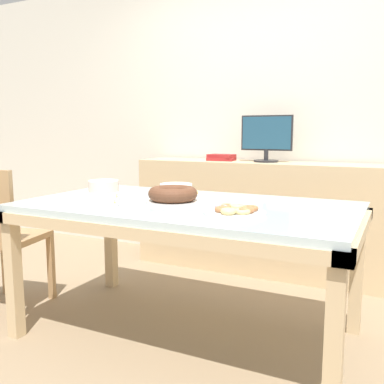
{
  "coord_description": "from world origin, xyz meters",
  "views": [
    {
      "loc": [
        1.06,
        -2.09,
        1.17
      ],
      "look_at": [
        0.02,
        0.03,
        0.83
      ],
      "focal_mm": 40.0,
      "sensor_mm": 36.0,
      "label": 1
    }
  ],
  "objects": [
    {
      "name": "ground_plane",
      "position": [
        0.0,
        0.0,
        0.0
      ],
      "size": [
        12.0,
        12.0,
        0.0
      ],
      "primitive_type": "plane",
      "color": "#997F60"
    },
    {
      "name": "wall_back",
      "position": [
        0.0,
        1.61,
        1.3
      ],
      "size": [
        8.0,
        0.1,
        2.6
      ],
      "primitive_type": "cube",
      "color": "silver",
      "rests_on": "ground"
    },
    {
      "name": "dining_table",
      "position": [
        0.0,
        0.0,
        0.69
      ],
      "size": [
        1.86,
        1.03,
        0.77
      ],
      "color": "silver",
      "rests_on": "ground"
    },
    {
      "name": "sideboard",
      "position": [
        0.0,
        1.31,
        0.46
      ],
      "size": [
        2.05,
        0.44,
        0.92
      ],
      "color": "#D1B284",
      "rests_on": "ground"
    },
    {
      "name": "computer_monitor",
      "position": [
        0.07,
        1.31,
        1.11
      ],
      "size": [
        0.42,
        0.2,
        0.38
      ],
      "color": "#262628",
      "rests_on": "sideboard"
    },
    {
      "name": "book_stack",
      "position": [
        -0.33,
        1.31,
        0.95
      ],
      "size": [
        0.24,
        0.19,
        0.05
      ],
      "color": "maroon",
      "rests_on": "sideboard"
    },
    {
      "name": "cake_chocolate_round",
      "position": [
        -0.65,
        0.11,
        0.81
      ],
      "size": [
        0.26,
        0.26,
        0.08
      ],
      "color": "white",
      "rests_on": "dining_table"
    },
    {
      "name": "cake_golden_bundt",
      "position": [
        -0.08,
        -0.02,
        0.82
      ],
      "size": [
        0.31,
        0.31,
        0.09
      ],
      "color": "white",
      "rests_on": "dining_table"
    },
    {
      "name": "pastry_platter",
      "position": [
        0.35,
        -0.18,
        0.79
      ],
      "size": [
        0.3,
        0.3,
        0.04
      ],
      "color": "white",
      "rests_on": "dining_table"
    },
    {
      "name": "plate_stack",
      "position": [
        -0.25,
        0.33,
        0.8
      ],
      "size": [
        0.21,
        0.21,
        0.06
      ],
      "color": "white",
      "rests_on": "dining_table"
    },
    {
      "name": "tealight_right_edge",
      "position": [
        -0.3,
        -0.25,
        0.78
      ],
      "size": [
        0.04,
        0.04,
        0.04
      ],
      "color": "silver",
      "rests_on": "dining_table"
    },
    {
      "name": "tealight_centre",
      "position": [
        -0.42,
        -0.07,
        0.78
      ],
      "size": [
        0.04,
        0.04,
        0.04
      ],
      "color": "silver",
      "rests_on": "dining_table"
    },
    {
      "name": "tealight_near_cakes",
      "position": [
        -0.05,
        0.26,
        0.78
      ],
      "size": [
        0.04,
        0.04,
        0.04
      ],
      "color": "silver",
      "rests_on": "dining_table"
    }
  ]
}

